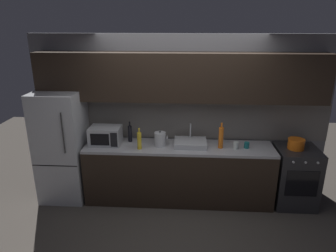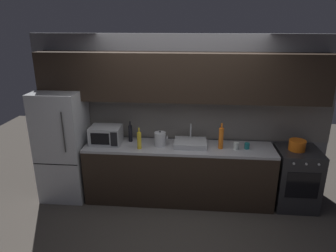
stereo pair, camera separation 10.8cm
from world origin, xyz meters
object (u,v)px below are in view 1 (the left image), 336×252
object	(u,v)px
wine_bottle_dark	(130,133)
cooking_pot	(296,144)
oven_range	(294,176)
kettle	(160,139)
wine_bottle_yellow	(139,140)
refrigerator	(62,146)
mug_clear	(236,145)
mug_teal	(247,145)
wine_bottle_orange	(221,137)
microwave	(106,136)

from	to	relation	value
wine_bottle_dark	cooking_pot	distance (m)	2.47
oven_range	kettle	distance (m)	2.10
kettle	cooking_pot	xyz separation A→B (m)	(1.98, 0.01, -0.03)
wine_bottle_yellow	refrigerator	bearing A→B (deg)	173.33
wine_bottle_yellow	mug_clear	world-z (taller)	wine_bottle_yellow
refrigerator	wine_bottle_yellow	size ratio (longest dim) A/B	5.32
wine_bottle_dark	mug_teal	bearing A→B (deg)	-4.97
wine_bottle_dark	mug_teal	world-z (taller)	wine_bottle_dark
wine_bottle_yellow	cooking_pot	xyz separation A→B (m)	(2.27, 0.14, -0.05)
oven_range	wine_bottle_orange	xyz separation A→B (m)	(-1.14, -0.03, 0.61)
kettle	microwave	bearing A→B (deg)	178.04
wine_bottle_yellow	wine_bottle_dark	xyz separation A→B (m)	(-0.19, 0.28, 0.00)
kettle	wine_bottle_yellow	xyz separation A→B (m)	(-0.29, -0.13, 0.02)
microwave	kettle	distance (m)	0.83
refrigerator	mug_teal	distance (m)	2.78
oven_range	wine_bottle_yellow	bearing A→B (deg)	-176.51
wine_bottle_yellow	oven_range	bearing A→B (deg)	3.49
mug_clear	kettle	bearing A→B (deg)	178.23
refrigerator	kettle	world-z (taller)	refrigerator
wine_bottle_yellow	wine_bottle_orange	size ratio (longest dim) A/B	0.84
wine_bottle_yellow	wine_bottle_dark	bearing A→B (deg)	123.84
microwave	wine_bottle_dark	size ratio (longest dim) A/B	1.43
refrigerator	wine_bottle_orange	world-z (taller)	refrigerator
wine_bottle_orange	kettle	bearing A→B (deg)	178.85
wine_bottle_dark	wine_bottle_yellow	bearing A→B (deg)	-56.16
microwave	kettle	world-z (taller)	microwave
kettle	wine_bottle_orange	distance (m)	0.89
kettle	cooking_pot	bearing A→B (deg)	0.29
kettle	mug_clear	size ratio (longest dim) A/B	2.22
mug_teal	oven_range	bearing A→B (deg)	1.01
mug_teal	wine_bottle_orange	bearing A→B (deg)	-178.03
wine_bottle_yellow	microwave	bearing A→B (deg)	163.35
microwave	wine_bottle_orange	distance (m)	1.72
wine_bottle_dark	cooking_pot	bearing A→B (deg)	-3.20
wine_bottle_dark	cooking_pot	size ratio (longest dim) A/B	1.37
microwave	wine_bottle_orange	xyz separation A→B (m)	(1.72, -0.05, 0.03)
wine_bottle_dark	mug_teal	xyz separation A→B (m)	(1.75, -0.15, -0.09)
cooking_pot	oven_range	bearing A→B (deg)	-1.75
microwave	wine_bottle_orange	world-z (taller)	wine_bottle_orange
cooking_pot	microwave	bearing A→B (deg)	179.63
kettle	mug_clear	world-z (taller)	kettle
microwave	cooking_pot	distance (m)	2.81
wine_bottle_orange	mug_clear	xyz separation A→B (m)	(0.22, -0.02, -0.11)
refrigerator	oven_range	world-z (taller)	refrigerator
cooking_pot	refrigerator	bearing A→B (deg)	-180.00
refrigerator	mug_clear	distance (m)	2.62
oven_range	microwave	distance (m)	2.92
wine_bottle_yellow	cooking_pot	size ratio (longest dim) A/B	1.36
refrigerator	microwave	size ratio (longest dim) A/B	3.71
oven_range	wine_bottle_dark	size ratio (longest dim) A/B	2.79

